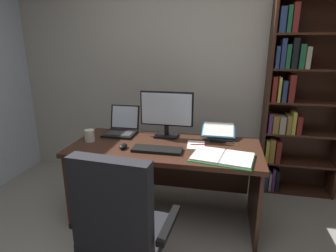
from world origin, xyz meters
name	(u,v)px	position (x,y,z in m)	size (l,w,h in m)	color
wall_back	(193,73)	(0.00, 1.93, 1.25)	(4.81, 0.12, 2.51)	#B2ADA3
desk	(167,162)	(-0.12, 1.03, 0.53)	(1.66, 0.74, 0.72)	#381E14
bookshelf	(295,102)	(1.09, 1.73, 1.01)	(0.77, 0.26, 2.01)	#381E14
office_chair	(123,236)	(-0.21, 0.09, 0.42)	(0.64, 0.60, 1.00)	black
monitor	(167,114)	(-0.16, 1.20, 0.94)	(0.51, 0.16, 0.44)	black
laptop	(122,128)	(-0.62, 1.21, 0.78)	(0.30, 0.33, 0.26)	black
keyboard	(157,150)	(-0.16, 0.82, 0.73)	(0.42, 0.15, 0.02)	black
computer_mouse	(123,146)	(-0.46, 0.82, 0.74)	(0.06, 0.10, 0.04)	black
reading_stand_with_book	(218,132)	(0.33, 1.26, 0.78)	(0.31, 0.26, 0.12)	black
open_binder	(223,157)	(0.38, 0.77, 0.73)	(0.52, 0.39, 0.02)	green
notepad	(196,145)	(0.15, 1.00, 0.73)	(0.15, 0.21, 0.01)	silver
pen	(198,144)	(0.17, 1.00, 0.73)	(0.01, 0.01, 0.14)	maroon
coffee_mug	(90,136)	(-0.82, 0.93, 0.77)	(0.09, 0.09, 0.11)	silver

